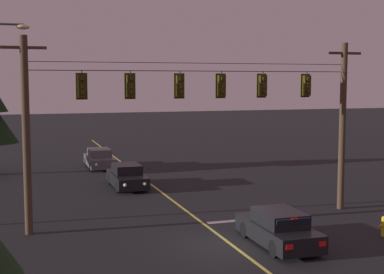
% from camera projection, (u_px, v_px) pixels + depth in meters
% --- Properties ---
extents(ground_plane, '(180.00, 180.00, 0.00)m').
position_uv_depth(ground_plane, '(232.00, 245.00, 21.46)').
color(ground_plane, black).
extents(lane_centre_stripe, '(0.14, 60.00, 0.01)m').
position_uv_depth(lane_centre_stripe, '(165.00, 194.00, 30.92)').
color(lane_centre_stripe, '#D1C64C').
rests_on(lane_centre_stripe, ground).
extents(stop_bar_paint, '(3.40, 0.36, 0.01)m').
position_uv_depth(stop_bar_paint, '(242.00, 220.00, 25.25)').
color(stop_bar_paint, silver).
rests_on(stop_bar_paint, ground).
extents(signal_span_assembly, '(16.70, 0.32, 8.18)m').
position_uv_depth(signal_span_assembly, '(199.00, 128.00, 24.81)').
color(signal_span_assembly, '#423021').
rests_on(signal_span_assembly, ground).
extents(traffic_light_leftmost, '(0.48, 0.41, 1.22)m').
position_uv_depth(traffic_light_leftmost, '(82.00, 86.00, 23.02)').
color(traffic_light_leftmost, black).
extents(traffic_light_left_inner, '(0.48, 0.41, 1.22)m').
position_uv_depth(traffic_light_left_inner, '(131.00, 86.00, 23.65)').
color(traffic_light_left_inner, black).
extents(traffic_light_centre, '(0.48, 0.41, 1.22)m').
position_uv_depth(traffic_light_centre, '(180.00, 86.00, 24.33)').
color(traffic_light_centre, black).
extents(traffic_light_right_inner, '(0.48, 0.41, 1.22)m').
position_uv_depth(traffic_light_right_inner, '(222.00, 86.00, 24.93)').
color(traffic_light_right_inner, black).
extents(traffic_light_rightmost, '(0.48, 0.41, 1.22)m').
position_uv_depth(traffic_light_rightmost, '(263.00, 86.00, 25.56)').
color(traffic_light_rightmost, black).
extents(traffic_light_far_right, '(0.48, 0.41, 1.22)m').
position_uv_depth(traffic_light_far_right, '(307.00, 85.00, 26.26)').
color(traffic_light_far_right, black).
extents(car_waiting_near_lane, '(1.80, 4.33, 1.39)m').
position_uv_depth(car_waiting_near_lane, '(278.00, 229.00, 21.33)').
color(car_waiting_near_lane, black).
rests_on(car_waiting_near_lane, ground).
extents(car_oncoming_lead, '(1.80, 4.42, 1.39)m').
position_uv_depth(car_oncoming_lead, '(127.00, 177.00, 32.92)').
color(car_oncoming_lead, black).
rests_on(car_oncoming_lead, ground).
extents(car_oncoming_trailing, '(1.80, 4.42, 1.39)m').
position_uv_depth(car_oncoming_trailing, '(100.00, 159.00, 40.34)').
color(car_oncoming_trailing, '#4C4C51').
rests_on(car_oncoming_trailing, ground).
extents(fire_hydrant, '(0.44, 0.22, 0.84)m').
position_uv_depth(fire_hydrant, '(384.00, 226.00, 22.61)').
color(fire_hydrant, gold).
rests_on(fire_hydrant, ground).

